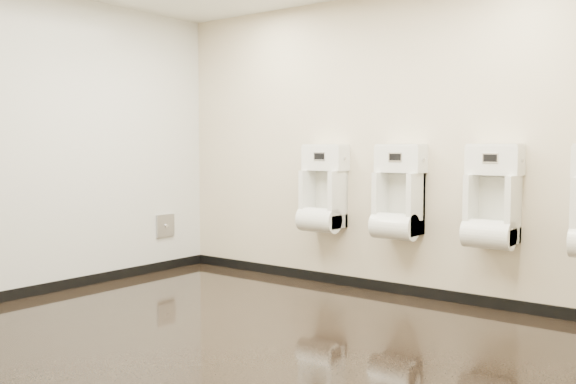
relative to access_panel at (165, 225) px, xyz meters
The scene contains 11 objects.
ground 2.80m from the access_panel, 25.81° to the right, with size 5.00×3.50×0.00m, color black.
back_wall 2.70m from the access_panel, 12.50° to the left, with size 5.00×0.02×2.80m, color beige.
front_wall 3.96m from the access_panel, 49.93° to the right, with size 5.00×0.02×2.80m, color beige.
left_wall 1.50m from the access_panel, 90.87° to the right, with size 0.02×3.50×2.80m, color beige.
tile_overlay_left 1.50m from the access_panel, 90.63° to the right, with size 0.01×3.50×2.80m, color silver.
skirting_back 2.58m from the access_panel, 12.23° to the left, with size 5.00×0.02×0.10m, color black.
skirting_left 1.28m from the access_panel, 90.30° to the right, with size 0.02×3.50×0.10m, color black.
access_panel is the anchor object (origin of this frame).
urinal_0 1.93m from the access_panel, 12.23° to the left, with size 0.45×0.34×0.84m.
urinal_1 2.73m from the access_panel, ahead, with size 0.45×0.34×0.84m.
urinal_2 3.58m from the access_panel, ahead, with size 0.45×0.34×0.84m.
Camera 1 is at (2.92, -3.57, 1.37)m, focal length 40.00 mm.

